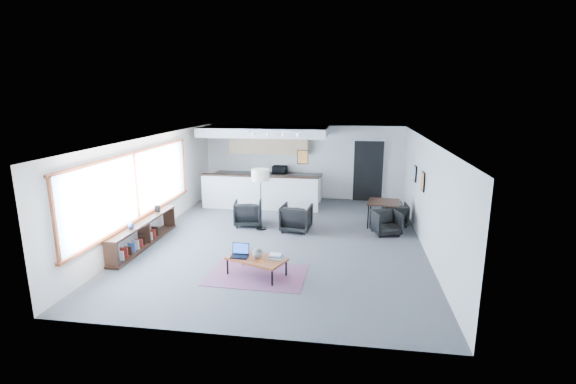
# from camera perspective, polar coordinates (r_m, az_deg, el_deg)

# --- Properties ---
(room) EXTENTS (7.02, 9.02, 2.62)m
(room) POSITION_cam_1_polar(r_m,az_deg,el_deg) (10.51, -0.73, 0.26)
(room) COLOR #4D4D4F
(room) RESTS_ON ground
(window) EXTENTS (0.10, 5.95, 1.66)m
(window) POSITION_cam_1_polar(r_m,az_deg,el_deg) (10.76, -20.07, 0.59)
(window) COLOR #8CBFFF
(window) RESTS_ON room
(console) EXTENTS (0.35, 3.00, 0.80)m
(console) POSITION_cam_1_polar(r_m,az_deg,el_deg) (10.85, -19.20, -5.44)
(console) COLOR black
(console) RESTS_ON floor
(kitchenette) EXTENTS (4.20, 1.96, 2.60)m
(kitchenette) POSITION_cam_1_polar(r_m,az_deg,el_deg) (14.29, -3.12, 4.03)
(kitchenette) COLOR white
(kitchenette) RESTS_ON floor
(doorway) EXTENTS (1.10, 0.12, 2.15)m
(doorway) POSITION_cam_1_polar(r_m,az_deg,el_deg) (14.78, 10.90, 2.92)
(doorway) COLOR black
(doorway) RESTS_ON room
(track_light) EXTENTS (1.60, 0.07, 0.15)m
(track_light) POSITION_cam_1_polar(r_m,az_deg,el_deg) (12.56, -1.82, 8.06)
(track_light) COLOR silver
(track_light) RESTS_ON room
(wall_art_lower) EXTENTS (0.03, 0.38, 0.48)m
(wall_art_lower) POSITION_cam_1_polar(r_m,az_deg,el_deg) (10.88, 17.97, 1.39)
(wall_art_lower) COLOR black
(wall_art_lower) RESTS_ON room
(wall_art_upper) EXTENTS (0.03, 0.34, 0.44)m
(wall_art_upper) POSITION_cam_1_polar(r_m,az_deg,el_deg) (12.15, 16.99, 2.41)
(wall_art_upper) COLOR black
(wall_art_upper) RESTS_ON room
(kilim_rug) EXTENTS (2.05, 1.42, 0.01)m
(kilim_rug) POSITION_cam_1_polar(r_m,az_deg,el_deg) (8.84, -4.27, -11.25)
(kilim_rug) COLOR #663651
(kilim_rug) RESTS_ON floor
(coffee_table) EXTENTS (1.33, 1.02, 0.39)m
(coffee_table) POSITION_cam_1_polar(r_m,az_deg,el_deg) (8.70, -4.31, -9.15)
(coffee_table) COLOR brown
(coffee_table) RESTS_ON floor
(laptop) EXTENTS (0.36, 0.30, 0.26)m
(laptop) POSITION_cam_1_polar(r_m,az_deg,el_deg) (8.80, -6.56, -8.20)
(laptop) COLOR black
(laptop) RESTS_ON coffee_table
(ceramic_pot) EXTENTS (0.22, 0.22, 0.22)m
(ceramic_pot) POSITION_cam_1_polar(r_m,az_deg,el_deg) (8.63, -4.19, -8.32)
(ceramic_pot) COLOR gray
(ceramic_pot) RESTS_ON coffee_table
(book_stack) EXTENTS (0.29, 0.24, 0.09)m
(book_stack) POSITION_cam_1_polar(r_m,az_deg,el_deg) (8.64, -1.66, -8.77)
(book_stack) COLOR silver
(book_stack) RESTS_ON coffee_table
(coaster) EXTENTS (0.12, 0.12, 0.01)m
(coaster) POSITION_cam_1_polar(r_m,az_deg,el_deg) (8.50, -3.70, -9.44)
(coaster) COLOR #E5590C
(coaster) RESTS_ON coffee_table
(armchair_left) EXTENTS (0.86, 0.82, 0.77)m
(armchair_left) POSITION_cam_1_polar(r_m,az_deg,el_deg) (11.94, -5.50, -2.75)
(armchair_left) COLOR black
(armchair_left) RESTS_ON floor
(armchair_right) EXTENTS (0.86, 0.81, 0.80)m
(armchair_right) POSITION_cam_1_polar(r_m,az_deg,el_deg) (11.40, 1.13, -3.37)
(armchair_right) COLOR black
(armchair_right) RESTS_ON floor
(floor_lamp) EXTENTS (0.63, 0.63, 1.69)m
(floor_lamp) POSITION_cam_1_polar(r_m,az_deg,el_deg) (11.30, -3.78, 2.04)
(floor_lamp) COLOR black
(floor_lamp) RESTS_ON floor
(dining_table) EXTENTS (0.95, 0.95, 0.72)m
(dining_table) POSITION_cam_1_polar(r_m,az_deg,el_deg) (12.04, 12.92, -1.56)
(dining_table) COLOR black
(dining_table) RESTS_ON floor
(dining_chair_near) EXTENTS (0.72, 0.70, 0.60)m
(dining_chair_near) POSITION_cam_1_polar(r_m,az_deg,el_deg) (11.44, 13.27, -4.23)
(dining_chair_near) COLOR black
(dining_chair_near) RESTS_ON floor
(dining_chair_far) EXTENTS (0.60, 0.57, 0.59)m
(dining_chair_far) POSITION_cam_1_polar(r_m,az_deg,el_deg) (12.34, 14.44, -3.03)
(dining_chair_far) COLOR black
(dining_chair_far) RESTS_ON floor
(microwave) EXTENTS (0.52, 0.32, 0.33)m
(microwave) POSITION_cam_1_polar(r_m,az_deg,el_deg) (14.69, -1.15, 3.19)
(microwave) COLOR black
(microwave) RESTS_ON kitchenette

